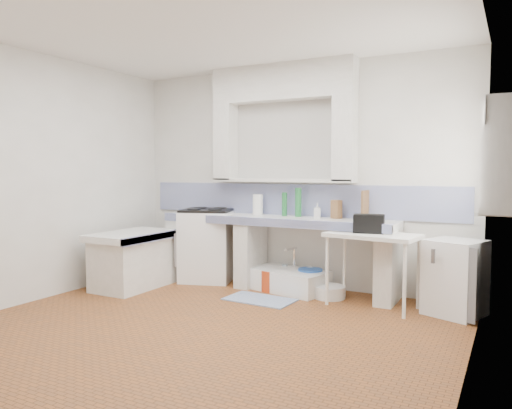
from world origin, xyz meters
The scene contains 36 objects.
floor centered at (0.00, 0.00, 0.00)m, with size 4.50×4.50×0.00m, color brown.
ceiling centered at (0.00, 0.00, 2.80)m, with size 4.50×4.50×0.00m, color white.
wall_back centered at (0.00, 2.00, 1.40)m, with size 4.50×4.50×0.00m, color silver.
wall_front centered at (0.00, -2.00, 1.40)m, with size 4.50×4.50×0.00m, color silver.
wall_left centered at (-2.25, 0.00, 1.40)m, with size 4.50×4.50×0.00m, color silver.
wall_right centered at (2.25, 0.00, 1.40)m, with size 4.50×4.50×0.00m, color silver.
alcove_mass centered at (-0.10, 1.88, 2.58)m, with size 1.90×0.25×0.45m, color silver.
window_frame centered at (2.42, 1.20, 1.60)m, with size 0.35×0.86×1.06m, color #331F10.
lace_valance centered at (2.28, 1.20, 1.98)m, with size 0.01×0.84×0.24m, color white.
counter_slab centered at (-0.10, 1.70, 0.86)m, with size 3.00×0.60×0.08m, color white.
counter_lip centered at (-0.10, 1.42, 0.86)m, with size 3.00×0.04×0.10m, color navy.
counter_pier_left centered at (-1.50, 1.70, 0.41)m, with size 0.20×0.55×0.82m, color silver.
counter_pier_mid centered at (-0.45, 1.70, 0.41)m, with size 0.20×0.55×0.82m, color silver.
counter_pier_right centered at (1.30, 1.70, 0.41)m, with size 0.20×0.55×0.82m, color silver.
peninsula_top centered at (-1.70, 0.90, 0.66)m, with size 0.70×1.10×0.08m, color white.
peninsula_base centered at (-1.70, 0.90, 0.31)m, with size 0.60×1.00×0.62m, color silver.
peninsula_lip centered at (-1.37, 0.90, 0.66)m, with size 0.04×1.10×0.10m, color navy.
backsplash centered at (0.00, 1.99, 1.10)m, with size 4.27×0.03×0.40m, color navy.
stove centered at (-1.10, 1.68, 0.46)m, with size 0.66×0.63×0.93m, color white.
sink centered at (0.09, 1.67, 0.12)m, with size 0.96×0.52×0.23m, color white.
side_table centered at (1.19, 1.44, 0.40)m, with size 0.96×0.53×0.04m, color white.
fridge centered at (2.01, 1.55, 0.39)m, with size 0.50×0.50×0.77m, color white.
bucket_red centered at (-0.08, 1.56, 0.13)m, with size 0.28×0.28×0.26m, color #C43B14.
bucket_orange centered at (0.26, 1.67, 0.12)m, with size 0.25×0.25×0.23m, color #C55217.
bucket_blue centered at (0.36, 1.73, 0.14)m, with size 0.30×0.30×0.28m, color #1D4FAF.
basin_white centered at (0.66, 1.57, 0.07)m, with size 0.36×0.36×0.14m, color white.
water_bottle_a centered at (-0.04, 1.85, 0.14)m, with size 0.08×0.08×0.28m, color silver.
water_bottle_b centered at (0.30, 1.85, 0.14)m, with size 0.08×0.08×0.29m, color silver.
black_bag centered at (1.14, 1.47, 0.90)m, with size 0.32×0.18×0.20m, color black.
green_bottle_a centered at (-0.05, 1.85, 1.05)m, with size 0.07×0.07×0.30m, color #1F6931.
green_bottle_b centered at (0.14, 1.85, 1.08)m, with size 0.08×0.08×0.36m, color #1F6931.
knife_block centered at (0.64, 1.85, 1.01)m, with size 0.11×0.09×0.22m, color brown.
cutting_board centered at (0.99, 1.85, 1.07)m, with size 0.02×0.25×0.34m, color brown.
paper_towel centered at (-0.43, 1.85, 1.03)m, with size 0.13×0.13×0.26m, color white.
soap_bottle centered at (0.39, 1.85, 0.99)m, with size 0.08×0.08×0.18m, color white.
rug centered at (-0.01, 1.10, 0.01)m, with size 0.78×0.44×0.01m, color #426099.
Camera 1 is at (2.53, -3.73, 1.48)m, focal length 34.19 mm.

